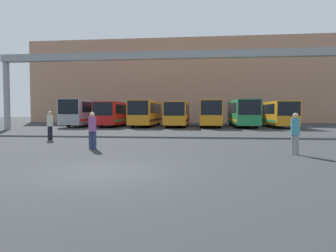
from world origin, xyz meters
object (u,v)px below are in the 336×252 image
object	(u,v)px
bus_slot_1	(118,113)
pedestrian_near_center	(295,133)
bus_slot_4	(210,112)
bus_slot_5	(242,112)
bus_slot_6	(275,113)
pedestrian_near_right	(50,125)
bus_slot_3	(178,113)
pedestrian_far_center	(92,129)
bus_slot_0	(88,111)
bus_slot_2	(147,112)

from	to	relation	value
bus_slot_1	pedestrian_near_center	bearing A→B (deg)	-59.71
bus_slot_4	bus_slot_5	bearing A→B (deg)	0.22
bus_slot_1	bus_slot_6	size ratio (longest dim) A/B	1.02
bus_slot_6	pedestrian_near_right	distance (m)	27.35
bus_slot_3	bus_slot_4	bearing A→B (deg)	10.06
pedestrian_far_center	bus_slot_5	bearing A→B (deg)	43.96
bus_slot_0	pedestrian_near_right	world-z (taller)	bus_slot_0
bus_slot_3	pedestrian_far_center	size ratio (longest dim) A/B	5.71
pedestrian_near_right	bus_slot_1	bearing A→B (deg)	-171.63
bus_slot_2	bus_slot_4	bearing A→B (deg)	3.64
bus_slot_3	pedestrian_near_right	bearing A→B (deg)	-109.64
bus_slot_3	bus_slot_0	bearing A→B (deg)	176.81
bus_slot_0	bus_slot_3	world-z (taller)	bus_slot_0
bus_slot_0	pedestrian_far_center	distance (m)	25.77
pedestrian_near_center	bus_slot_6	bearing A→B (deg)	146.32
bus_slot_0	bus_slot_4	xyz separation A→B (m)	(15.91, 0.04, -0.10)
bus_slot_2	pedestrian_near_right	world-z (taller)	bus_slot_2
pedestrian_near_center	pedestrian_far_center	bearing A→B (deg)	-118.29
bus_slot_0	pedestrian_near_center	world-z (taller)	bus_slot_0
bus_slot_5	bus_slot_6	bearing A→B (deg)	4.02
bus_slot_2	pedestrian_near_right	bearing A→B (deg)	-98.27
bus_slot_1	bus_slot_5	xyz separation A→B (m)	(15.91, -0.40, 0.12)
bus_slot_1	pedestrian_near_right	distance (m)	20.12
bus_slot_4	pedestrian_near_right	size ratio (longest dim) A/B	6.30
bus_slot_3	pedestrian_far_center	xyz separation A→B (m)	(-2.33, -23.22, -0.78)
bus_slot_6	pedestrian_near_center	distance (m)	25.72
bus_slot_1	bus_slot_4	world-z (taller)	bus_slot_4
bus_slot_2	bus_slot_6	size ratio (longest dim) A/B	0.87
bus_slot_1	bus_slot_2	xyz separation A→B (m)	(3.98, -0.92, 0.09)
bus_slot_4	bus_slot_5	distance (m)	3.98
bus_slot_2	bus_slot_3	world-z (taller)	bus_slot_2
bus_slot_1	pedestrian_near_center	size ratio (longest dim) A/B	7.12
bus_slot_2	bus_slot_1	bearing A→B (deg)	166.94
bus_slot_1	bus_slot_5	bearing A→B (deg)	-1.45
bus_slot_1	bus_slot_3	world-z (taller)	bus_slot_3
pedestrian_far_center	pedestrian_near_right	size ratio (longest dim) A/B	0.97
bus_slot_1	pedestrian_near_center	distance (m)	29.33
bus_slot_6	bus_slot_1	bearing A→B (deg)	179.65
pedestrian_far_center	pedestrian_near_center	bearing A→B (deg)	-28.84
bus_slot_3	bus_slot_2	bearing A→B (deg)	177.13
bus_slot_6	bus_slot_3	bearing A→B (deg)	-175.21
bus_slot_3	pedestrian_far_center	world-z (taller)	bus_slot_3
bus_slot_4	bus_slot_1	bearing A→B (deg)	178.00
bus_slot_3	bus_slot_5	size ratio (longest dim) A/B	0.88
bus_slot_5	pedestrian_near_center	distance (m)	24.96
bus_slot_4	bus_slot_6	world-z (taller)	bus_slot_4
bus_slot_5	pedestrian_near_right	world-z (taller)	bus_slot_5
bus_slot_2	pedestrian_near_center	bearing A→B (deg)	-66.09
bus_slot_1	bus_slot_0	bearing A→B (deg)	-173.44
pedestrian_far_center	pedestrian_near_right	bearing A→B (deg)	113.24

